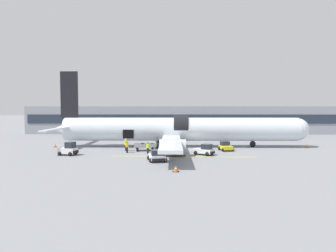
{
  "coord_description": "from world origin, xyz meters",
  "views": [
    {
      "loc": [
        -3.17,
        -45.18,
        6.16
      ],
      "look_at": [
        -3.98,
        1.37,
        3.5
      ],
      "focal_mm": 32.0,
      "sensor_mm": 36.0,
      "label": 1
    }
  ],
  "objects_px": {
    "baggage_tug_mid": "(226,147)",
    "ground_crew_driver": "(127,147)",
    "ground_crew_helper": "(166,146)",
    "ground_crew_loader_b": "(173,145)",
    "baggage_tug_spare": "(157,156)",
    "baggage_tug_lead": "(68,150)",
    "ground_crew_supervisor": "(126,144)",
    "baggage_cart_loading": "(146,147)",
    "ground_crew_marshal": "(174,144)",
    "baggage_tug_rear": "(205,150)",
    "ground_crew_loader_a": "(148,147)",
    "airplane": "(177,130)"
  },
  "relations": [
    {
      "from": "baggage_tug_spare",
      "to": "ground_crew_loader_a",
      "type": "distance_m",
      "value": 6.29
    },
    {
      "from": "airplane",
      "to": "baggage_tug_spare",
      "type": "relative_size",
      "value": 13.34
    },
    {
      "from": "ground_crew_marshal",
      "to": "ground_crew_driver",
      "type": "bearing_deg",
      "value": -154.3
    },
    {
      "from": "ground_crew_driver",
      "to": "ground_crew_helper",
      "type": "xyz_separation_m",
      "value": [
        5.49,
        0.35,
        0.05
      ]
    },
    {
      "from": "ground_crew_marshal",
      "to": "baggage_tug_rear",
      "type": "bearing_deg",
      "value": -50.75
    },
    {
      "from": "ground_crew_driver",
      "to": "ground_crew_helper",
      "type": "bearing_deg",
      "value": 3.63
    },
    {
      "from": "airplane",
      "to": "baggage_tug_lead",
      "type": "distance_m",
      "value": 17.35
    },
    {
      "from": "baggage_tug_mid",
      "to": "ground_crew_loader_b",
      "type": "height_order",
      "value": "ground_crew_loader_b"
    },
    {
      "from": "baggage_tug_mid",
      "to": "ground_crew_driver",
      "type": "bearing_deg",
      "value": -170.54
    },
    {
      "from": "baggage_tug_lead",
      "to": "ground_crew_supervisor",
      "type": "xyz_separation_m",
      "value": [
        7.03,
        4.21,
        0.23
      ]
    },
    {
      "from": "baggage_cart_loading",
      "to": "ground_crew_loader_b",
      "type": "relative_size",
      "value": 2.57
    },
    {
      "from": "baggage_tug_lead",
      "to": "ground_crew_helper",
      "type": "distance_m",
      "value": 13.24
    },
    {
      "from": "ground_crew_loader_a",
      "to": "ground_crew_helper",
      "type": "distance_m",
      "value": 2.71
    },
    {
      "from": "baggage_tug_rear",
      "to": "ground_crew_loader_b",
      "type": "height_order",
      "value": "ground_crew_loader_b"
    },
    {
      "from": "ground_crew_supervisor",
      "to": "ground_crew_marshal",
      "type": "xyz_separation_m",
      "value": [
        7.05,
        1.24,
        -0.1
      ]
    },
    {
      "from": "baggage_tug_spare",
      "to": "ground_crew_loader_a",
      "type": "relative_size",
      "value": 1.92
    },
    {
      "from": "airplane",
      "to": "ground_crew_helper",
      "type": "relative_size",
      "value": 23.6
    },
    {
      "from": "baggage_tug_rear",
      "to": "baggage_cart_loading",
      "type": "bearing_deg",
      "value": 154.18
    },
    {
      "from": "baggage_tug_spare",
      "to": "baggage_tug_lead",
      "type": "bearing_deg",
      "value": 159.54
    },
    {
      "from": "baggage_tug_mid",
      "to": "baggage_tug_rear",
      "type": "relative_size",
      "value": 0.9
    },
    {
      "from": "baggage_tug_spare",
      "to": "ground_crew_helper",
      "type": "distance_m",
      "value": 7.19
    },
    {
      "from": "baggage_tug_rear",
      "to": "ground_crew_helper",
      "type": "bearing_deg",
      "value": 157.11
    },
    {
      "from": "ground_crew_driver",
      "to": "ground_crew_helper",
      "type": "relative_size",
      "value": 0.94
    },
    {
      "from": "ground_crew_driver",
      "to": "ground_crew_loader_b",
      "type": "bearing_deg",
      "value": 17.32
    },
    {
      "from": "ground_crew_loader_b",
      "to": "ground_crew_supervisor",
      "type": "relative_size",
      "value": 0.9
    },
    {
      "from": "ground_crew_loader_a",
      "to": "ground_crew_loader_b",
      "type": "bearing_deg",
      "value": 37.69
    },
    {
      "from": "baggage_tug_mid",
      "to": "baggage_tug_lead",
      "type": "bearing_deg",
      "value": -167.93
    },
    {
      "from": "ground_crew_helper",
      "to": "ground_crew_driver",
      "type": "bearing_deg",
      "value": -176.37
    },
    {
      "from": "baggage_tug_mid",
      "to": "ground_crew_driver",
      "type": "distance_m",
      "value": 14.43
    },
    {
      "from": "ground_crew_marshal",
      "to": "baggage_cart_loading",
      "type": "bearing_deg",
      "value": -165.89
    },
    {
      "from": "ground_crew_loader_a",
      "to": "ground_crew_marshal",
      "type": "relative_size",
      "value": 0.98
    },
    {
      "from": "baggage_tug_lead",
      "to": "ground_crew_helper",
      "type": "height_order",
      "value": "baggage_tug_lead"
    },
    {
      "from": "ground_crew_supervisor",
      "to": "ground_crew_loader_b",
      "type": "bearing_deg",
      "value": 0.83
    },
    {
      "from": "ground_crew_helper",
      "to": "ground_crew_loader_b",
      "type": "bearing_deg",
      "value": 58.48
    },
    {
      "from": "baggage_tug_spare",
      "to": "ground_crew_supervisor",
      "type": "bearing_deg",
      "value": 120.07
    },
    {
      "from": "baggage_tug_spare",
      "to": "baggage_cart_loading",
      "type": "distance_m",
      "value": 9.16
    },
    {
      "from": "baggage_tug_spare",
      "to": "baggage_cart_loading",
      "type": "height_order",
      "value": "baggage_tug_spare"
    },
    {
      "from": "baggage_tug_mid",
      "to": "baggage_tug_rear",
      "type": "xyz_separation_m",
      "value": [
        -3.55,
        -4.22,
        0.05
      ]
    },
    {
      "from": "ground_crew_helper",
      "to": "ground_crew_supervisor",
      "type": "bearing_deg",
      "value": 165.07
    },
    {
      "from": "baggage_tug_lead",
      "to": "ground_crew_loader_b",
      "type": "xyz_separation_m",
      "value": [
        14.01,
        4.31,
        0.13
      ]
    },
    {
      "from": "baggage_tug_lead",
      "to": "ground_crew_loader_a",
      "type": "xyz_separation_m",
      "value": [
        10.48,
        1.58,
        0.12
      ]
    },
    {
      "from": "baggage_tug_spare",
      "to": "ground_crew_marshal",
      "type": "xyz_separation_m",
      "value": [
        2.0,
        9.95,
        0.26
      ]
    },
    {
      "from": "ground_crew_driver",
      "to": "ground_crew_helper",
      "type": "distance_m",
      "value": 5.51
    },
    {
      "from": "baggage_tug_lead",
      "to": "baggage_cart_loading",
      "type": "height_order",
      "value": "baggage_tug_lead"
    },
    {
      "from": "ground_crew_loader_b",
      "to": "ground_crew_driver",
      "type": "bearing_deg",
      "value": -162.68
    },
    {
      "from": "baggage_tug_rear",
      "to": "ground_crew_helper",
      "type": "xyz_separation_m",
      "value": [
        -5.19,
        2.19,
        0.3
      ]
    },
    {
      "from": "ground_crew_loader_b",
      "to": "ground_crew_driver",
      "type": "xyz_separation_m",
      "value": [
        -6.53,
        -2.04,
        0.01
      ]
    },
    {
      "from": "baggage_tug_lead",
      "to": "ground_crew_loader_b",
      "type": "distance_m",
      "value": 14.66
    },
    {
      "from": "airplane",
      "to": "ground_crew_loader_b",
      "type": "distance_m",
      "value": 5.16
    },
    {
      "from": "ground_crew_helper",
      "to": "ground_crew_loader_a",
      "type": "bearing_deg",
      "value": -157.35
    }
  ]
}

